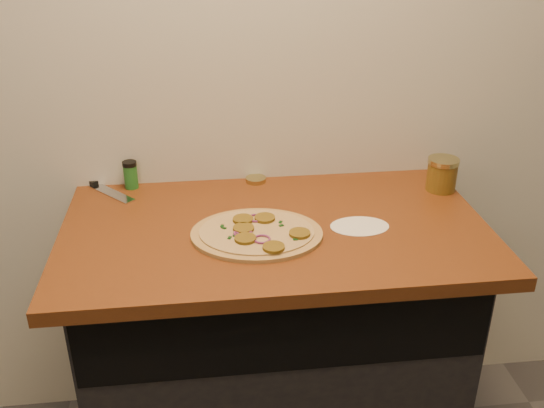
{
  "coord_description": "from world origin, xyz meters",
  "views": [
    {
      "loc": [
        -0.19,
        -0.08,
        1.72
      ],
      "look_at": [
        -0.0,
        1.45,
        0.95
      ],
      "focal_mm": 40.0,
      "sensor_mm": 36.0,
      "label": 1
    }
  ],
  "objects": [
    {
      "name": "cabinet",
      "position": [
        0.0,
        1.45,
        0.43
      ],
      "size": [
        1.1,
        0.6,
        0.86
      ],
      "primitive_type": "cube",
      "color": "black",
      "rests_on": "ground"
    },
    {
      "name": "countertop",
      "position": [
        0.0,
        1.42,
        0.88
      ],
      "size": [
        1.2,
        0.7,
        0.04
      ],
      "primitive_type": "cube",
      "color": "brown",
      "rests_on": "cabinet"
    },
    {
      "name": "pizza",
      "position": [
        -0.06,
        1.36,
        0.91
      ],
      "size": [
        0.39,
        0.39,
        0.02
      ],
      "color": "tan",
      "rests_on": "countertop"
    },
    {
      "name": "chefs_knife",
      "position": [
        -0.53,
        1.74,
        0.91
      ],
      "size": [
        0.22,
        0.23,
        0.02
      ],
      "color": "#B7BAC1",
      "rests_on": "countertop"
    },
    {
      "name": "mason_jar_lid",
      "position": [
        -0.03,
        1.72,
        0.91
      ],
      "size": [
        0.08,
        0.08,
        0.01
      ],
      "primitive_type": "cylinder",
      "rotation": [
        0.0,
        0.0,
        0.13
      ],
      "color": "tan",
      "rests_on": "countertop"
    },
    {
      "name": "salsa_jar",
      "position": [
        0.55,
        1.59,
        0.95
      ],
      "size": [
        0.1,
        0.1,
        0.11
      ],
      "color": "#9A220F",
      "rests_on": "countertop"
    },
    {
      "name": "spice_shaker",
      "position": [
        -0.42,
        1.72,
        0.95
      ],
      "size": [
        0.04,
        0.04,
        0.09
      ],
      "color": "#216A25",
      "rests_on": "countertop"
    },
    {
      "name": "flour_spill",
      "position": [
        0.24,
        1.38,
        0.9
      ],
      "size": [
        0.17,
        0.17,
        0.0
      ],
      "primitive_type": "cylinder",
      "rotation": [
        0.0,
        0.0,
        -0.01
      ],
      "color": "silver",
      "rests_on": "countertop"
    }
  ]
}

